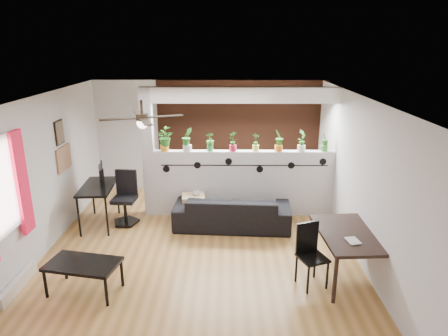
% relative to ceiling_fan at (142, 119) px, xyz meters
% --- Properties ---
extents(room_shell, '(6.30, 7.10, 2.90)m').
position_rel_ceiling_fan_xyz_m(room_shell, '(0.80, 0.30, -1.01)').
color(room_shell, olive).
rests_on(room_shell, ground).
extents(partition_wall, '(3.60, 0.18, 1.35)m').
position_rel_ceiling_fan_xyz_m(partition_wall, '(1.60, 1.80, -1.64)').
color(partition_wall, '#BCBCC1').
rests_on(partition_wall, ground).
extents(ceiling_header, '(3.60, 0.18, 0.30)m').
position_rel_ceiling_fan_xyz_m(ceiling_header, '(1.60, 1.80, 0.14)').
color(ceiling_header, white).
rests_on(ceiling_header, room_shell).
extents(pier_column, '(0.22, 0.20, 2.60)m').
position_rel_ceiling_fan_xyz_m(pier_column, '(-0.31, 1.80, -1.01)').
color(pier_column, '#BCBCC1').
rests_on(pier_column, ground).
extents(brick_panel, '(3.90, 0.05, 2.60)m').
position_rel_ceiling_fan_xyz_m(brick_panel, '(1.60, 3.27, -1.01)').
color(brick_panel, '#994B2C').
rests_on(brick_panel, ground).
extents(vine_decal, '(3.31, 0.01, 0.30)m').
position_rel_ceiling_fan_xyz_m(vine_decal, '(1.60, 1.70, -1.23)').
color(vine_decal, black).
rests_on(vine_decal, partition_wall).
extents(window_assembly, '(0.09, 1.30, 1.55)m').
position_rel_ceiling_fan_xyz_m(window_assembly, '(-1.76, -0.90, -0.81)').
color(window_assembly, white).
rests_on(window_assembly, room_shell).
extents(baseboard_heater, '(0.08, 1.00, 0.18)m').
position_rel_ceiling_fan_xyz_m(baseboard_heater, '(-1.74, -0.90, -2.22)').
color(baseboard_heater, silver).
rests_on(baseboard_heater, ground).
extents(corkboard, '(0.03, 0.60, 0.45)m').
position_rel_ceiling_fan_xyz_m(corkboard, '(-1.78, 1.25, -0.96)').
color(corkboard, '#956848').
rests_on(corkboard, room_shell).
extents(framed_art, '(0.03, 0.34, 0.44)m').
position_rel_ceiling_fan_xyz_m(framed_art, '(-1.78, 1.20, -0.46)').
color(framed_art, '#8C7259').
rests_on(framed_art, room_shell).
extents(ceiling_fan, '(1.19, 1.19, 0.43)m').
position_rel_ceiling_fan_xyz_m(ceiling_fan, '(0.00, 0.00, 0.00)').
color(ceiling_fan, black).
rests_on(ceiling_fan, room_shell).
extents(potted_plant_0, '(0.31, 0.31, 0.47)m').
position_rel_ceiling_fan_xyz_m(potted_plant_0, '(0.02, 1.80, -0.72)').
color(potted_plant_0, orange).
rests_on(potted_plant_0, partition_wall).
extents(potted_plant_1, '(0.31, 0.29, 0.47)m').
position_rel_ceiling_fan_xyz_m(potted_plant_1, '(0.47, 1.80, -0.71)').
color(potted_plant_1, silver).
rests_on(potted_plant_1, partition_wall).
extents(potted_plant_2, '(0.21, 0.19, 0.37)m').
position_rel_ceiling_fan_xyz_m(potted_plant_2, '(0.92, 1.80, -0.77)').
color(potted_plant_2, '#328A42').
rests_on(potted_plant_2, partition_wall).
extents(potted_plant_3, '(0.25, 0.24, 0.40)m').
position_rel_ceiling_fan_xyz_m(potted_plant_3, '(1.37, 1.80, -0.75)').
color(potted_plant_3, '#BC1E3B').
rests_on(potted_plant_3, partition_wall).
extents(potted_plant_4, '(0.22, 0.21, 0.37)m').
position_rel_ceiling_fan_xyz_m(potted_plant_4, '(1.83, 1.80, -0.77)').
color(potted_plant_4, '#DEDE4E').
rests_on(potted_plant_4, partition_wall).
extents(potted_plant_5, '(0.27, 0.28, 0.44)m').
position_rel_ceiling_fan_xyz_m(potted_plant_5, '(2.28, 1.80, -0.73)').
color(potted_plant_5, orange).
rests_on(potted_plant_5, partition_wall).
extents(potted_plant_6, '(0.28, 0.29, 0.44)m').
position_rel_ceiling_fan_xyz_m(potted_plant_6, '(2.73, 1.80, -0.73)').
color(potted_plant_6, white).
rests_on(potted_plant_6, partition_wall).
extents(potted_plant_7, '(0.23, 0.23, 0.38)m').
position_rel_ceiling_fan_xyz_m(potted_plant_7, '(3.18, 1.80, -0.76)').
color(potted_plant_7, '#3C7F2E').
rests_on(potted_plant_7, partition_wall).
extents(sofa, '(2.14, 0.95, 0.61)m').
position_rel_ceiling_fan_xyz_m(sofa, '(1.36, 1.19, -2.01)').
color(sofa, black).
rests_on(sofa, ground).
extents(cube_shelf, '(0.48, 0.44, 0.54)m').
position_rel_ceiling_fan_xyz_m(cube_shelf, '(0.60, 1.46, -2.05)').
color(cube_shelf, tan).
rests_on(cube_shelf, ground).
extents(cup, '(0.15, 0.15, 0.11)m').
position_rel_ceiling_fan_xyz_m(cup, '(0.65, 1.46, -1.72)').
color(cup, gray).
rests_on(cup, cube_shelf).
extents(computer_desk, '(0.66, 1.15, 0.80)m').
position_rel_ceiling_fan_xyz_m(computer_desk, '(-1.21, 1.27, -1.59)').
color(computer_desk, black).
rests_on(computer_desk, ground).
extents(monitor, '(0.36, 0.18, 0.20)m').
position_rel_ceiling_fan_xyz_m(monitor, '(-1.21, 1.42, -1.41)').
color(monitor, black).
rests_on(monitor, computer_desk).
extents(office_chair, '(0.54, 0.54, 1.03)m').
position_rel_ceiling_fan_xyz_m(office_chair, '(-0.72, 1.35, -1.86)').
color(office_chair, black).
rests_on(office_chair, ground).
extents(dining_table, '(0.89, 1.39, 0.73)m').
position_rel_ceiling_fan_xyz_m(dining_table, '(3.05, -0.52, -1.66)').
color(dining_table, black).
rests_on(dining_table, ground).
extents(book, '(0.20, 0.25, 0.02)m').
position_rel_ceiling_fan_xyz_m(book, '(2.95, -0.82, -1.57)').
color(book, gray).
rests_on(book, dining_table).
extents(folding_chair, '(0.49, 0.49, 0.94)m').
position_rel_ceiling_fan_xyz_m(folding_chair, '(2.46, -0.68, -1.76)').
color(folding_chair, black).
rests_on(folding_chair, ground).
extents(coffee_table, '(1.08, 0.74, 0.46)m').
position_rel_ceiling_fan_xyz_m(coffee_table, '(-0.76, -0.95, -1.90)').
color(coffee_table, black).
rests_on(coffee_table, ground).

